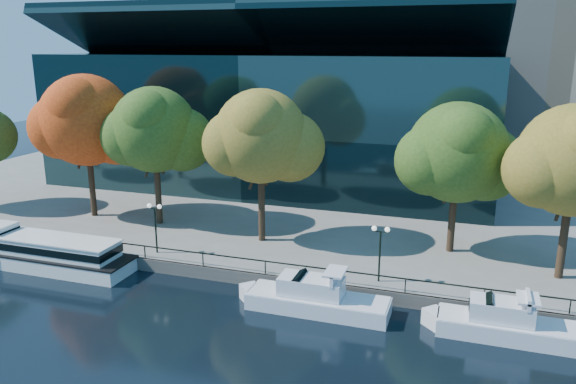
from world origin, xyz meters
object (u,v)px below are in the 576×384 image
(tree_1, at_px, (87,122))
(lamp_1, at_px, (155,217))
(cruiser_far, at_px, (501,322))
(tree_5, at_px, (576,163))
(tree_2, at_px, (156,132))
(tree_4, at_px, (459,155))
(lamp_2, at_px, (380,241))
(cruiser_near, at_px, (312,297))
(tree_3, at_px, (262,139))
(tour_boat, at_px, (41,251))

(tree_1, distance_m, lamp_1, 14.28)
(cruiser_far, height_order, tree_5, tree_5)
(tree_2, height_order, tree_4, tree_2)
(tree_4, bearing_deg, lamp_1, -160.98)
(tree_4, distance_m, lamp_2, 10.21)
(tree_1, bearing_deg, tree_2, -1.01)
(cruiser_near, height_order, tree_3, tree_3)
(tree_2, bearing_deg, tree_5, -3.63)
(tree_2, xyz_separation_m, lamp_1, (3.66, -6.76, -5.56))
(tree_2, bearing_deg, tree_3, -7.58)
(tree_1, bearing_deg, lamp_1, -32.20)
(lamp_1, bearing_deg, cruiser_far, -8.02)
(tree_3, bearing_deg, tour_boat, -150.97)
(tree_1, bearing_deg, tour_boat, -76.31)
(tree_3, xyz_separation_m, lamp_2, (10.65, -5.33, -5.73))
(tree_3, distance_m, lamp_2, 13.22)
(tree_2, xyz_separation_m, tree_3, (10.71, -1.43, 0.17))
(tour_boat, relative_size, tree_2, 1.28)
(tree_2, height_order, lamp_1, tree_2)
(tree_1, height_order, lamp_1, tree_1)
(lamp_2, bearing_deg, tree_5, 20.74)
(tree_1, height_order, tree_5, tree_1)
(tree_3, relative_size, lamp_1, 3.16)
(tour_boat, xyz_separation_m, cruiser_near, (22.40, -0.58, -0.36))
(tree_3, relative_size, tree_5, 1.03)
(tree_4, relative_size, lamp_1, 2.96)
(tree_5, bearing_deg, tree_4, 158.16)
(tree_2, distance_m, tree_4, 25.99)
(tour_boat, distance_m, cruiser_near, 22.41)
(tree_2, relative_size, lamp_1, 3.12)
(lamp_1, bearing_deg, tree_4, 19.02)
(lamp_2, bearing_deg, cruiser_near, -134.33)
(lamp_1, distance_m, lamp_2, 17.70)
(tree_5, bearing_deg, lamp_2, -159.26)
(tour_boat, xyz_separation_m, tree_4, (30.77, 10.96, 7.57))
(tree_1, relative_size, lamp_1, 3.35)
(tour_boat, distance_m, tree_4, 33.53)
(tree_4, bearing_deg, cruiser_far, -73.50)
(tree_4, height_order, tree_5, tree_5)
(tour_boat, relative_size, tree_4, 1.35)
(cruiser_far, relative_size, lamp_1, 2.26)
(tree_4, distance_m, lamp_1, 24.09)
(cruiser_far, xyz_separation_m, lamp_2, (-7.95, 3.61, 3.04))
(tree_4, xyz_separation_m, lamp_2, (-4.60, -7.69, -4.88))
(cruiser_near, xyz_separation_m, tree_1, (-24.88, 10.74, 9.12))
(tree_2, distance_m, lamp_2, 23.08)
(tour_boat, bearing_deg, tree_1, 103.69)
(cruiser_near, xyz_separation_m, tree_4, (8.36, 11.54, 7.93))
(cruiser_far, height_order, tree_1, tree_1)
(cruiser_far, height_order, tree_3, tree_3)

